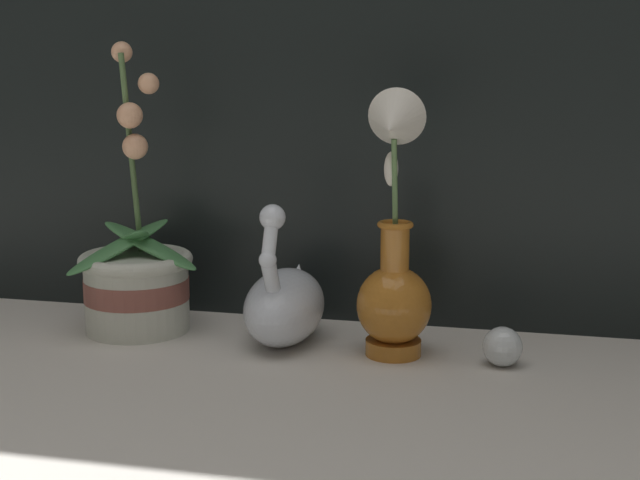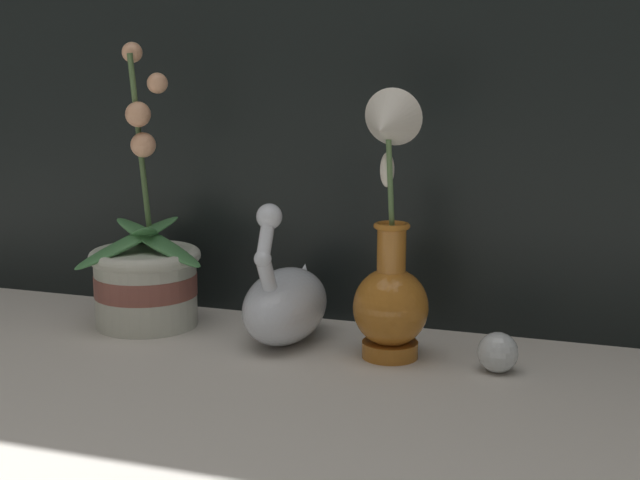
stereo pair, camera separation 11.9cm
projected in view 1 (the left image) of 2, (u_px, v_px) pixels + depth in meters
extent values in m
plane|color=beige|center=(271.00, 371.00, 1.11)|extent=(2.80, 2.80, 0.00)
cylinder|color=beige|center=(137.00, 292.00, 1.28)|extent=(0.15, 0.15, 0.11)
cylinder|color=brown|center=(137.00, 289.00, 1.27)|extent=(0.15, 0.15, 0.03)
torus|color=beige|center=(136.00, 260.00, 1.27)|extent=(0.16, 0.16, 0.02)
cylinder|color=#4C6B3D|center=(131.00, 155.00, 1.24)|extent=(0.01, 0.05, 0.28)
ellipsoid|color=#427F47|center=(150.00, 246.00, 1.25)|extent=(0.16, 0.08, 0.07)
ellipsoid|color=#427F47|center=(131.00, 241.00, 1.29)|extent=(0.12, 0.14, 0.06)
ellipsoid|color=#427F47|center=(119.00, 246.00, 1.24)|extent=(0.13, 0.16, 0.07)
sphere|color=#E5A87F|center=(122.00, 52.00, 1.21)|extent=(0.03, 0.03, 0.03)
sphere|color=#E5A87F|center=(149.00, 84.00, 1.22)|extent=(0.03, 0.03, 0.03)
sphere|color=#E5A87F|center=(130.00, 115.00, 1.21)|extent=(0.04, 0.04, 0.04)
sphere|color=#E5A87F|center=(135.00, 147.00, 1.22)|extent=(0.04, 0.04, 0.04)
ellipsoid|color=silver|center=(284.00, 307.00, 1.22)|extent=(0.10, 0.18, 0.10)
cone|color=silver|center=(297.00, 284.00, 1.28)|extent=(0.05, 0.07, 0.08)
cylinder|color=silver|center=(271.00, 278.00, 1.15)|extent=(0.02, 0.05, 0.06)
sphere|color=silver|center=(268.00, 260.00, 1.13)|extent=(0.02, 0.02, 0.02)
cylinder|color=silver|center=(270.00, 239.00, 1.13)|extent=(0.02, 0.04, 0.06)
sphere|color=silver|center=(272.00, 217.00, 1.14)|extent=(0.03, 0.03, 0.03)
cylinder|color=#B26B23|center=(393.00, 347.00, 1.17)|extent=(0.07, 0.07, 0.02)
ellipsoid|color=#B26B23|center=(394.00, 305.00, 1.16)|extent=(0.10, 0.10, 0.10)
cylinder|color=#B26B23|center=(395.00, 248.00, 1.15)|extent=(0.04, 0.04, 0.06)
torus|color=#B26B23|center=(395.00, 225.00, 1.14)|extent=(0.05, 0.05, 0.01)
cylinder|color=#567A47|center=(395.00, 183.00, 1.12)|extent=(0.01, 0.03, 0.11)
cone|color=white|center=(393.00, 123.00, 1.08)|extent=(0.07, 0.08, 0.09)
ellipsoid|color=white|center=(391.00, 169.00, 1.12)|extent=(0.02, 0.02, 0.04)
sphere|color=silver|center=(502.00, 347.00, 1.13)|extent=(0.05, 0.05, 0.05)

